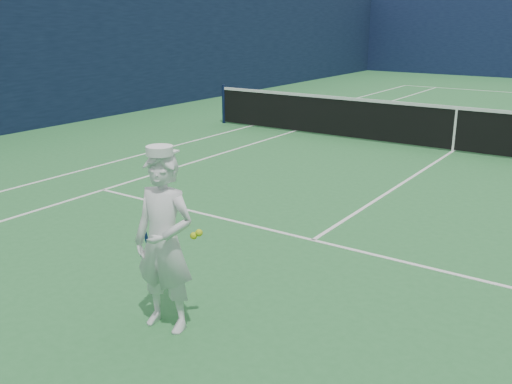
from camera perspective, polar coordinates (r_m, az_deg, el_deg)
ground at (r=13.42m, az=19.06°, el=3.85°), size 80.00×80.00×0.00m
court_markings at (r=13.42m, az=19.06°, el=3.86°), size 11.03×23.83×0.01m
windscreen_fence at (r=13.14m, az=19.91°, el=12.36°), size 20.12×36.12×4.00m
tennis_net at (r=13.31m, az=19.29°, el=6.17°), size 12.88×0.09×1.07m
tennis_player at (r=5.34m, az=-9.17°, el=-5.00°), size 0.79×0.49×1.77m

